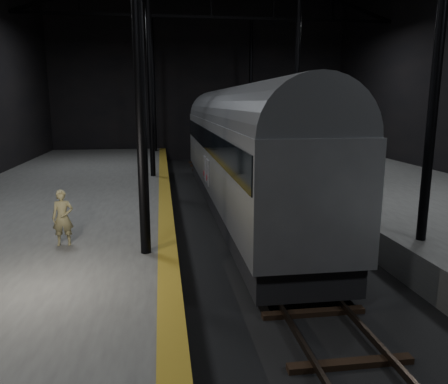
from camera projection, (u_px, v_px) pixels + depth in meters
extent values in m
plane|color=black|center=(257.00, 237.00, 15.79)|extent=(44.00, 44.00, 0.00)
cube|color=#4C4C4A|center=(39.00, 232.00, 14.64)|extent=(9.00, 43.80, 1.00)
cube|color=#4C4C4A|center=(448.00, 216.00, 16.73)|extent=(9.00, 43.80, 1.00)
cube|color=olive|center=(166.00, 213.00, 15.13)|extent=(0.50, 43.80, 0.01)
cube|color=#3F3328|center=(237.00, 233.00, 15.66)|extent=(0.08, 43.00, 0.14)
cube|color=#3F3328|center=(276.00, 231.00, 15.86)|extent=(0.08, 43.00, 0.14)
cube|color=black|center=(257.00, 235.00, 15.78)|extent=(2.40, 42.00, 0.12)
cylinder|color=black|center=(138.00, 49.00, 10.17)|extent=(0.26, 0.26, 10.00)
cylinder|color=black|center=(438.00, 54.00, 11.23)|extent=(0.26, 0.26, 10.00)
cylinder|color=black|center=(150.00, 77.00, 21.81)|extent=(0.26, 0.26, 10.00)
cylinder|color=black|center=(297.00, 78.00, 22.86)|extent=(0.26, 0.26, 10.00)
cylinder|color=black|center=(153.00, 86.00, 33.44)|extent=(0.26, 0.26, 10.00)
cylinder|color=black|center=(251.00, 86.00, 34.50)|extent=(0.26, 0.26, 10.00)
cube|color=black|center=(211.00, 17.00, 27.34)|extent=(23.60, 0.15, 0.18)
cube|color=#999CA1|center=(239.00, 155.00, 19.03)|extent=(2.88, 19.88, 2.98)
cube|color=black|center=(238.00, 196.00, 19.41)|extent=(2.63, 19.48, 0.84)
cube|color=black|center=(239.00, 139.00, 18.89)|extent=(2.94, 19.58, 0.89)
cylinder|color=slate|center=(239.00, 120.00, 18.73)|extent=(2.83, 19.68, 2.83)
cube|color=black|center=(280.00, 259.00, 12.74)|extent=(1.79, 2.19, 0.35)
cube|color=black|center=(218.00, 178.00, 26.23)|extent=(1.79, 2.19, 0.35)
cube|color=silver|center=(208.00, 172.00, 17.98)|extent=(0.04, 0.75, 1.04)
cube|color=silver|center=(205.00, 168.00, 19.14)|extent=(0.04, 0.75, 1.04)
cylinder|color=#A51423|center=(207.00, 178.00, 18.21)|extent=(0.03, 0.26, 0.26)
cylinder|color=#A51423|center=(204.00, 173.00, 19.36)|extent=(0.03, 0.26, 0.26)
imported|color=#978C5C|center=(63.00, 218.00, 11.63)|extent=(0.57, 0.40, 1.51)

